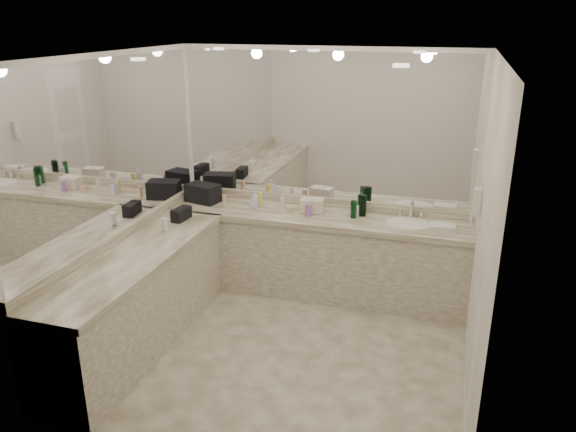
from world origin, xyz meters
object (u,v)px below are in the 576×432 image
(sink, at_px, (408,224))
(soap_bottle_b, at_px, (254,200))
(black_toiletry_bag, at_px, (203,193))
(hand_towel, at_px, (443,226))
(cream_cosmetic_case, at_px, (312,206))
(wall_phone, at_px, (476,202))
(soap_bottle_a, at_px, (255,199))
(soap_bottle_c, at_px, (314,206))

(sink, height_order, soap_bottle_b, soap_bottle_b)
(sink, xyz_separation_m, black_toiletry_bag, (-2.29, 0.05, 0.11))
(hand_towel, bearing_deg, cream_cosmetic_case, 175.78)
(sink, relative_size, wall_phone, 1.83)
(hand_towel, xyz_separation_m, soap_bottle_b, (-2.00, 0.05, 0.06))
(soap_bottle_a, xyz_separation_m, soap_bottle_c, (0.67, 0.00, -0.02))
(cream_cosmetic_case, xyz_separation_m, hand_towel, (1.37, -0.10, -0.05))
(soap_bottle_a, relative_size, soap_bottle_b, 1.09)
(black_toiletry_bag, xyz_separation_m, cream_cosmetic_case, (1.26, 0.01, -0.03))
(soap_bottle_a, height_order, soap_bottle_c, soap_bottle_a)
(hand_towel, bearing_deg, soap_bottle_c, 176.11)
(wall_phone, relative_size, cream_cosmetic_case, 0.97)
(sink, distance_m, hand_towel, 0.34)
(soap_bottle_b, xyz_separation_m, soap_bottle_c, (0.66, 0.04, -0.01))
(soap_bottle_b, height_order, soap_bottle_c, soap_bottle_b)
(cream_cosmetic_case, height_order, soap_bottle_c, soap_bottle_c)
(wall_phone, bearing_deg, cream_cosmetic_case, 160.86)
(black_toiletry_bag, relative_size, hand_towel, 1.48)
(hand_towel, bearing_deg, soap_bottle_a, 177.40)
(black_toiletry_bag, xyz_separation_m, soap_bottle_a, (0.63, 0.00, -0.01))
(black_toiletry_bag, bearing_deg, soap_bottle_c, 0.17)
(hand_towel, distance_m, soap_bottle_a, 2.01)
(black_toiletry_bag, relative_size, soap_bottle_a, 1.95)
(cream_cosmetic_case, xyz_separation_m, soap_bottle_b, (-0.63, -0.05, 0.01))
(sink, relative_size, black_toiletry_bag, 1.22)
(soap_bottle_c, bearing_deg, soap_bottle_a, -179.99)
(black_toiletry_bag, relative_size, cream_cosmetic_case, 1.46)
(black_toiletry_bag, distance_m, hand_towel, 2.63)
(cream_cosmetic_case, relative_size, soap_bottle_b, 1.45)
(wall_phone, height_order, soap_bottle_b, wall_phone)
(cream_cosmetic_case, bearing_deg, hand_towel, -12.39)
(black_toiletry_bag, bearing_deg, soap_bottle_a, 0.34)
(soap_bottle_c, bearing_deg, black_toiletry_bag, -179.83)
(soap_bottle_b, bearing_deg, wall_phone, -12.80)
(black_toiletry_bag, bearing_deg, sink, -1.34)
(hand_towel, bearing_deg, soap_bottle_b, 178.61)
(wall_phone, bearing_deg, sink, 140.43)
(black_toiletry_bag, height_order, hand_towel, black_toiletry_bag)
(cream_cosmetic_case, bearing_deg, soap_bottle_a, 172.73)
(wall_phone, distance_m, soap_bottle_a, 2.37)
(wall_phone, relative_size, black_toiletry_bag, 0.67)
(wall_phone, distance_m, soap_bottle_c, 1.74)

